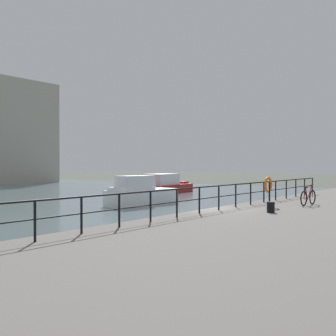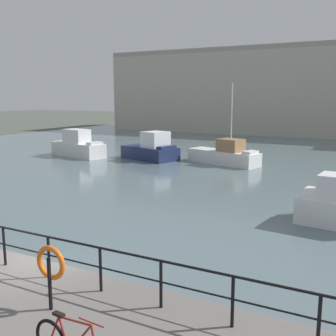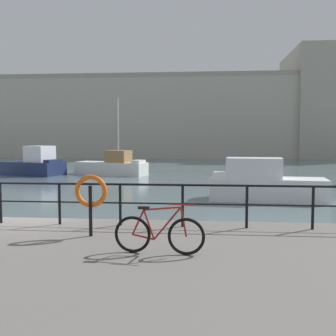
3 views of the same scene
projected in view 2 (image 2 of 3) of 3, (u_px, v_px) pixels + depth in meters
ground_plane at (38, 293)px, 11.51m from camera, size 240.00×240.00×0.00m
water_basin at (279, 156)px, 37.81m from camera, size 80.00×60.00×0.01m
moored_small_launch at (78, 146)px, 37.73m from camera, size 6.13×3.27×2.52m
moored_blue_motorboat at (225, 155)px, 33.39m from camera, size 6.57×3.68×6.57m
moored_harbor_tender at (151, 150)px, 35.79m from camera, size 5.65×4.02×2.50m
quay_railing at (25, 244)px, 10.33m from camera, size 23.82×0.07×1.08m
life_ring_stand at (51, 265)px, 8.44m from camera, size 0.75×0.16×1.40m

